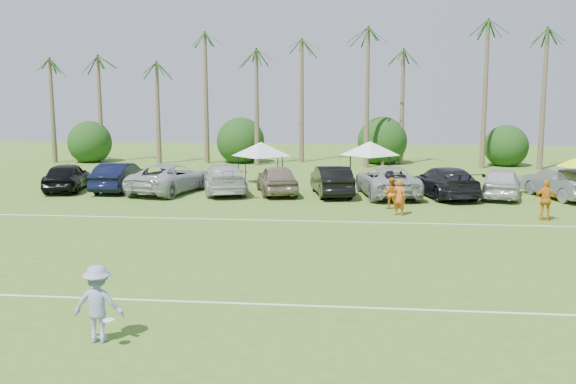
# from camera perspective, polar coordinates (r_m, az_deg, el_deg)

# --- Properties ---
(ground) EXTENTS (120.00, 120.00, 0.00)m
(ground) POSITION_cam_1_polar(r_m,az_deg,el_deg) (16.80, -7.78, -11.89)
(ground) COLOR #43691F
(ground) RESTS_ON ground
(field_lines) EXTENTS (80.00, 12.10, 0.01)m
(field_lines) POSITION_cam_1_polar(r_m,az_deg,el_deg) (24.29, -3.25, -5.29)
(field_lines) COLOR white
(field_lines) RESTS_ON ground
(palm_tree_0) EXTENTS (2.40, 2.40, 8.90)m
(palm_tree_0) POSITION_cam_1_polar(r_m,az_deg,el_deg) (59.21, -20.07, 9.80)
(palm_tree_0) COLOR brown
(palm_tree_0) RESTS_ON ground
(palm_tree_1) EXTENTS (2.40, 2.40, 9.90)m
(palm_tree_1) POSITION_cam_1_polar(r_m,az_deg,el_deg) (57.24, -15.54, 10.94)
(palm_tree_1) COLOR brown
(palm_tree_1) RESTS_ON ground
(palm_tree_2) EXTENTS (2.40, 2.40, 10.90)m
(palm_tree_2) POSITION_cam_1_polar(r_m,az_deg,el_deg) (55.65, -10.68, 12.06)
(palm_tree_2) COLOR brown
(palm_tree_2) RESTS_ON ground
(palm_tree_3) EXTENTS (2.40, 2.40, 11.90)m
(palm_tree_3) POSITION_cam_1_polar(r_m,az_deg,el_deg) (54.70, -6.58, 13.10)
(palm_tree_3) COLOR brown
(palm_tree_3) RESTS_ON ground
(palm_tree_4) EXTENTS (2.40, 2.40, 8.90)m
(palm_tree_4) POSITION_cam_1_polar(r_m,az_deg,el_deg) (53.84, -2.31, 10.47)
(palm_tree_4) COLOR brown
(palm_tree_4) RESTS_ON ground
(palm_tree_5) EXTENTS (2.40, 2.40, 9.90)m
(palm_tree_5) POSITION_cam_1_polar(r_m,az_deg,el_deg) (53.43, 2.02, 11.42)
(palm_tree_5) COLOR brown
(palm_tree_5) RESTS_ON ground
(palm_tree_6) EXTENTS (2.40, 2.40, 10.90)m
(palm_tree_6) POSITION_cam_1_polar(r_m,az_deg,el_deg) (53.34, 6.42, 12.30)
(palm_tree_6) COLOR brown
(palm_tree_6) RESTS_ON ground
(palm_tree_7) EXTENTS (2.40, 2.40, 11.90)m
(palm_tree_7) POSITION_cam_1_polar(r_m,az_deg,el_deg) (53.55, 10.83, 13.10)
(palm_tree_7) COLOR brown
(palm_tree_7) RESTS_ON ground
(palm_tree_8) EXTENTS (2.40, 2.40, 8.90)m
(palm_tree_8) POSITION_cam_1_polar(r_m,az_deg,el_deg) (54.03, 16.12, 10.13)
(palm_tree_8) COLOR brown
(palm_tree_8) RESTS_ON ground
(palm_tree_9) EXTENTS (2.40, 2.40, 9.90)m
(palm_tree_9) POSITION_cam_1_polar(r_m,az_deg,el_deg) (55.13, 21.38, 10.75)
(palm_tree_9) COLOR brown
(palm_tree_9) RESTS_ON ground
(bush_tree_0) EXTENTS (4.00, 4.00, 4.00)m
(bush_tree_0) POSITION_cam_1_polar(r_m,az_deg,el_deg) (59.01, -16.73, 4.44)
(bush_tree_0) COLOR brown
(bush_tree_0) RESTS_ON ground
(bush_tree_1) EXTENTS (4.00, 4.00, 4.00)m
(bush_tree_1) POSITION_cam_1_polar(r_m,az_deg,el_deg) (55.28, -4.18, 4.52)
(bush_tree_1) COLOR brown
(bush_tree_1) RESTS_ON ground
(bush_tree_2) EXTENTS (4.00, 4.00, 4.00)m
(bush_tree_2) POSITION_cam_1_polar(r_m,az_deg,el_deg) (54.43, 8.39, 4.38)
(bush_tree_2) COLOR brown
(bush_tree_2) RESTS_ON ground
(bush_tree_3) EXTENTS (4.00, 4.00, 4.00)m
(bush_tree_3) POSITION_cam_1_polar(r_m,az_deg,el_deg) (55.72, 18.74, 4.11)
(bush_tree_3) COLOR brown
(bush_tree_3) RESTS_ON ground
(sideline_player_a) EXTENTS (0.76, 0.65, 1.77)m
(sideline_player_a) POSITION_cam_1_polar(r_m,az_deg,el_deg) (31.66, 9.87, -0.46)
(sideline_player_a) COLOR #CC5C16
(sideline_player_a) RESTS_ON ground
(sideline_player_b) EXTENTS (0.89, 0.75, 1.62)m
(sideline_player_b) POSITION_cam_1_polar(r_m,az_deg,el_deg) (33.37, 9.14, -0.10)
(sideline_player_b) COLOR #CA6816
(sideline_player_b) RESTS_ON ground
(sideline_player_c) EXTENTS (1.19, 0.66, 1.92)m
(sideline_player_c) POSITION_cam_1_polar(r_m,az_deg,el_deg) (32.18, 21.96, -0.69)
(sideline_player_c) COLOR orange
(sideline_player_c) RESTS_ON ground
(canopy_tent_left) EXTENTS (3.94, 3.94, 3.19)m
(canopy_tent_left) POSITION_cam_1_polar(r_m,az_deg,el_deg) (42.04, -2.42, 4.46)
(canopy_tent_left) COLOR black
(canopy_tent_left) RESTS_ON ground
(canopy_tent_right) EXTENTS (3.97, 3.97, 3.21)m
(canopy_tent_right) POSITION_cam_1_polar(r_m,az_deg,el_deg) (42.71, 7.31, 4.49)
(canopy_tent_right) COLOR black
(canopy_tent_right) RESTS_ON ground
(frisbee_player) EXTENTS (1.24, 0.87, 1.88)m
(frisbee_player) POSITION_cam_1_polar(r_m,az_deg,el_deg) (16.17, -16.53, -9.50)
(frisbee_player) COLOR #8894C1
(frisbee_player) RESTS_ON ground
(parked_car_0) EXTENTS (2.98, 5.40, 1.74)m
(parked_car_0) POSITION_cam_1_polar(r_m,az_deg,el_deg) (41.27, -19.05, 1.30)
(parked_car_0) COLOR black
(parked_car_0) RESTS_ON ground
(parked_car_1) EXTENTS (1.95, 5.31, 1.74)m
(parked_car_1) POSITION_cam_1_polar(r_m,az_deg,el_deg) (40.29, -14.71, 1.33)
(parked_car_1) COLOR black
(parked_car_1) RESTS_ON ground
(parked_car_2) EXTENTS (4.27, 6.76, 1.74)m
(parked_car_2) POSITION_cam_1_polar(r_m,az_deg,el_deg) (38.92, -10.47, 1.21)
(parked_car_2) COLOR #AFB3B9
(parked_car_2) RESTS_ON ground
(parked_car_3) EXTENTS (4.10, 6.45, 1.74)m
(parked_car_3) POSITION_cam_1_polar(r_m,az_deg,el_deg) (38.39, -5.75, 1.21)
(parked_car_3) COLOR #BCBCBE
(parked_car_3) RESTS_ON ground
(parked_car_4) EXTENTS (3.29, 5.46, 1.74)m
(parked_car_4) POSITION_cam_1_polar(r_m,az_deg,el_deg) (37.78, -0.99, 1.13)
(parked_car_4) COLOR #80715C
(parked_car_4) RESTS_ON ground
(parked_car_5) EXTENTS (2.87, 5.54, 1.74)m
(parked_car_5) POSITION_cam_1_polar(r_m,az_deg,el_deg) (37.40, 3.89, 1.04)
(parked_car_5) COLOR black
(parked_car_5) RESTS_ON ground
(parked_car_6) EXTENTS (3.92, 6.66, 1.74)m
(parked_car_6) POSITION_cam_1_polar(r_m,az_deg,el_deg) (37.41, 8.82, 0.95)
(parked_car_6) COLOR #9FA3A8
(parked_car_6) RESTS_ON ground
(parked_car_7) EXTENTS (3.95, 6.43, 1.74)m
(parked_car_7) POSITION_cam_1_polar(r_m,az_deg,el_deg) (37.73, 13.70, 0.87)
(parked_car_7) COLOR black
(parked_car_7) RESTS_ON ground
(parked_car_8) EXTENTS (3.24, 5.45, 1.74)m
(parked_car_8) POSITION_cam_1_polar(r_m,az_deg,el_deg) (38.37, 18.45, 0.80)
(parked_car_8) COLOR silver
(parked_car_8) RESTS_ON ground
(parked_car_9) EXTENTS (3.35, 5.59, 1.74)m
(parked_car_9) POSITION_cam_1_polar(r_m,az_deg,el_deg) (39.31, 23.00, 0.73)
(parked_car_9) COLOR slate
(parked_car_9) RESTS_ON ground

